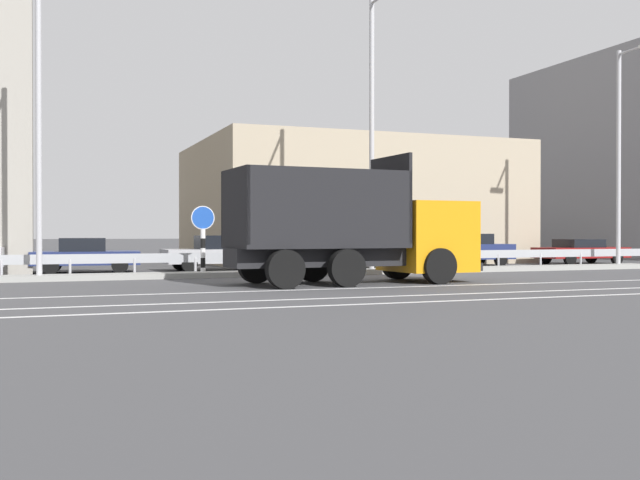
% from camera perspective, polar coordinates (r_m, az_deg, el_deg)
% --- Properties ---
extents(ground_plane, '(320.00, 320.00, 0.00)m').
position_cam_1_polar(ground_plane, '(24.46, -1.04, -2.92)').
color(ground_plane, '#424244').
extents(lane_strip_0, '(56.33, 0.16, 0.01)m').
position_cam_1_polar(lane_strip_0, '(20.26, 4.38, -3.64)').
color(lane_strip_0, silver).
rests_on(lane_strip_0, ground_plane).
extents(lane_strip_1, '(56.33, 0.16, 0.01)m').
position_cam_1_polar(lane_strip_1, '(17.97, 7.89, -4.18)').
color(lane_strip_1, silver).
rests_on(lane_strip_1, ground_plane).
extents(lane_strip_2, '(56.33, 0.16, 0.01)m').
position_cam_1_polar(lane_strip_2, '(16.65, 10.45, -4.56)').
color(lane_strip_2, silver).
rests_on(lane_strip_2, ground_plane).
extents(median_island, '(30.98, 1.10, 0.18)m').
position_cam_1_polar(median_island, '(25.92, -2.21, -2.52)').
color(median_island, gray).
rests_on(median_island, ground_plane).
extents(median_guardrail, '(56.33, 0.09, 0.78)m').
position_cam_1_polar(median_guardrail, '(27.06, -3.04, -1.38)').
color(median_guardrail, '#9EA0A5').
rests_on(median_guardrail, ground_plane).
extents(dump_truck, '(7.51, 3.02, 3.77)m').
position_cam_1_polar(dump_truck, '(22.27, 4.52, 0.08)').
color(dump_truck, orange).
rests_on(dump_truck, ground_plane).
extents(median_road_sign, '(0.78, 0.16, 2.37)m').
position_cam_1_polar(median_road_sign, '(25.07, -8.91, 0.07)').
color(median_road_sign, white).
rests_on(median_road_sign, ground_plane).
extents(street_lamp_1, '(0.71, 2.69, 9.32)m').
position_cam_1_polar(street_lamp_1, '(24.51, -20.61, 9.26)').
color(street_lamp_1, '#ADADB2').
rests_on(street_lamp_1, ground_plane).
extents(street_lamp_2, '(0.70, 2.57, 9.92)m').
position_cam_1_polar(street_lamp_2, '(27.21, 4.12, 9.03)').
color(street_lamp_2, '#ADADB2').
rests_on(street_lamp_2, ground_plane).
extents(street_lamp_3, '(0.71, 1.85, 9.03)m').
position_cam_1_polar(street_lamp_3, '(33.50, 21.94, 6.47)').
color(street_lamp_3, '#ADADB2').
rests_on(street_lamp_3, ground_plane).
extents(parked_car_3, '(3.98, 2.19, 1.29)m').
position_cam_1_polar(parked_car_3, '(29.01, -17.44, -1.09)').
color(parked_car_3, navy).
rests_on(parked_car_3, ground_plane).
extents(parked_car_4, '(4.23, 1.94, 1.38)m').
position_cam_1_polar(parked_car_4, '(29.61, -7.79, -0.97)').
color(parked_car_4, '#A3A3A8').
rests_on(parked_car_4, ground_plane).
extents(parked_car_5, '(4.45, 2.00, 1.35)m').
position_cam_1_polar(parked_car_5, '(30.84, 1.22, -0.90)').
color(parked_car_5, gray).
rests_on(parked_car_5, ground_plane).
extents(parked_car_6, '(4.40, 1.96, 1.44)m').
position_cam_1_polar(parked_car_6, '(33.97, 11.03, -0.72)').
color(parked_car_6, navy).
rests_on(parked_car_6, ground_plane).
extents(parked_car_7, '(4.49, 1.97, 1.18)m').
position_cam_1_polar(parked_car_7, '(37.32, 19.23, -0.79)').
color(parked_car_7, maroon).
rests_on(parked_car_7, ground_plane).
extents(background_building_1, '(15.34, 12.37, 6.01)m').
position_cam_1_polar(background_building_1, '(39.46, 1.98, 2.78)').
color(background_building_1, tan).
rests_on(background_building_1, ground_plane).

